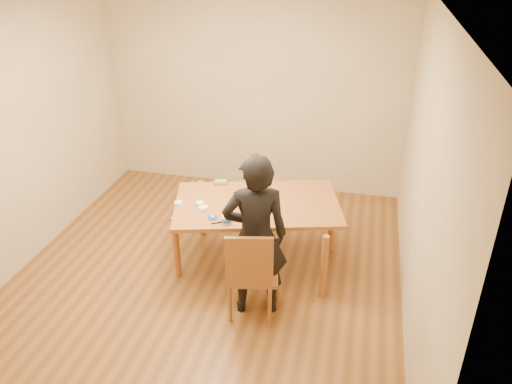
% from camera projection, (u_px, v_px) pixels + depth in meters
% --- Properties ---
extents(room_shell, '(4.00, 4.50, 2.70)m').
position_uv_depth(room_shell, '(212.00, 145.00, 4.95)').
color(room_shell, brown).
rests_on(room_shell, ground).
extents(dining_table, '(1.89, 1.41, 0.04)m').
position_uv_depth(dining_table, '(257.00, 204.00, 5.16)').
color(dining_table, brown).
rests_on(dining_table, floor).
extents(dining_chair, '(0.51, 0.51, 0.04)m').
position_uv_depth(dining_chair, '(254.00, 272.00, 4.59)').
color(dining_chair, brown).
rests_on(dining_chair, floor).
extents(cake_plate, '(0.28, 0.28, 0.02)m').
position_uv_depth(cake_plate, '(259.00, 199.00, 5.19)').
color(cake_plate, red).
rests_on(cake_plate, dining_table).
extents(cake, '(0.21, 0.21, 0.07)m').
position_uv_depth(cake, '(259.00, 195.00, 5.17)').
color(cake, white).
rests_on(cake, cake_plate).
extents(frosting_dome, '(0.20, 0.20, 0.03)m').
position_uv_depth(frosting_dome, '(259.00, 191.00, 5.15)').
color(frosting_dome, white).
rests_on(frosting_dome, cake).
extents(frosting_tub, '(0.09, 0.09, 0.08)m').
position_uv_depth(frosting_tub, '(226.00, 220.00, 4.77)').
color(frosting_tub, white).
rests_on(frosting_tub, dining_table).
extents(frosting_lid, '(0.10, 0.10, 0.01)m').
position_uv_depth(frosting_lid, '(212.00, 217.00, 4.87)').
color(frosting_lid, navy).
rests_on(frosting_lid, dining_table).
extents(frosting_dollop, '(0.04, 0.04, 0.02)m').
position_uv_depth(frosting_dollop, '(212.00, 216.00, 4.87)').
color(frosting_dollop, white).
rests_on(frosting_dollop, frosting_lid).
extents(ramekin_green, '(0.09, 0.09, 0.04)m').
position_uv_depth(ramekin_green, '(203.00, 209.00, 4.99)').
color(ramekin_green, white).
rests_on(ramekin_green, dining_table).
extents(ramekin_yellow, '(0.08, 0.08, 0.04)m').
position_uv_depth(ramekin_yellow, '(200.00, 204.00, 5.08)').
color(ramekin_yellow, white).
rests_on(ramekin_yellow, dining_table).
extents(ramekin_multi, '(0.08, 0.08, 0.04)m').
position_uv_depth(ramekin_multi, '(179.00, 203.00, 5.09)').
color(ramekin_multi, white).
rests_on(ramekin_multi, dining_table).
extents(candy_box_pink, '(0.14, 0.09, 0.02)m').
position_uv_depth(candy_box_pink, '(221.00, 183.00, 5.52)').
color(candy_box_pink, '#CF309E').
rests_on(candy_box_pink, dining_table).
extents(candy_box_green, '(0.16, 0.12, 0.02)m').
position_uv_depth(candy_box_green, '(221.00, 182.00, 5.52)').
color(candy_box_green, green).
rests_on(candy_box_green, candy_box_pink).
extents(spatula, '(0.14, 0.10, 0.01)m').
position_uv_depth(spatula, '(220.00, 222.00, 4.79)').
color(spatula, black).
rests_on(spatula, dining_table).
extents(person, '(0.68, 0.54, 1.62)m').
position_uv_depth(person, '(255.00, 237.00, 4.46)').
color(person, black).
rests_on(person, floor).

